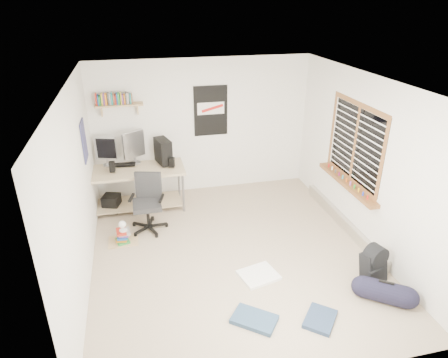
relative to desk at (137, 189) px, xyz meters
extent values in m
cube|color=gray|center=(1.30, -1.72, -0.37)|extent=(4.00, 4.50, 0.01)
cube|color=white|center=(1.30, -1.72, 2.14)|extent=(4.00, 4.50, 0.01)
cube|color=silver|center=(1.30, 0.54, 0.89)|extent=(4.00, 0.01, 2.50)
cube|color=silver|center=(-0.70, -1.72, 0.89)|extent=(0.01, 4.50, 2.50)
cube|color=silver|center=(3.31, -1.72, 0.89)|extent=(0.01, 4.50, 2.50)
cube|color=#CBC28D|center=(0.00, 0.00, 0.00)|extent=(1.83, 1.19, 0.77)
cube|color=#99999E|center=(-0.45, 0.28, 0.61)|extent=(0.38, 0.20, 0.41)
cube|color=#9D9EA2|center=(0.03, 0.28, 0.64)|extent=(0.41, 0.31, 0.46)
cube|color=black|center=(0.52, 0.14, 0.62)|extent=(0.30, 0.45, 0.44)
cube|color=black|center=(-0.19, 0.19, 0.42)|extent=(0.45, 0.19, 0.02)
cube|color=black|center=(-0.36, -0.06, 0.49)|extent=(0.10, 0.10, 0.18)
cube|color=black|center=(0.64, -0.08, 0.49)|extent=(0.11, 0.11, 0.17)
cube|color=#262729|center=(0.15, -0.77, 0.12)|extent=(0.75, 0.75, 0.94)
cube|color=tan|center=(-0.15, 0.42, 1.42)|extent=(0.80, 0.22, 0.24)
cube|color=black|center=(1.45, 0.51, 1.19)|extent=(0.62, 0.03, 0.92)
cube|color=navy|center=(-0.68, -0.52, 1.14)|extent=(0.02, 0.42, 0.60)
cube|color=brown|center=(3.25, -1.42, 1.08)|extent=(0.10, 1.50, 1.26)
cube|color=#B7B2A8|center=(3.26, -1.42, -0.28)|extent=(0.08, 2.50, 0.18)
cube|color=black|center=(2.98, -2.73, -0.16)|extent=(0.38, 0.33, 0.42)
cylinder|color=black|center=(2.89, -3.13, -0.22)|extent=(0.38, 0.38, 0.54)
cube|color=white|center=(1.52, -2.33, -0.34)|extent=(0.58, 0.52, 0.04)
cube|color=navy|center=(1.22, -3.10, -0.33)|extent=(0.60, 0.57, 0.06)
cube|color=#22324D|center=(1.97, -3.27, -0.34)|extent=(0.52, 0.53, 0.05)
cube|color=brown|center=(-0.27, -1.04, -0.21)|extent=(0.51, 0.46, 0.29)
cube|color=silver|center=(-0.25, -1.06, 0.02)|extent=(0.14, 0.21, 0.20)
cube|color=black|center=(-0.45, 0.01, -0.22)|extent=(0.35, 0.35, 0.31)
camera|label=1|loc=(0.07, -6.46, 3.12)|focal=32.00mm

